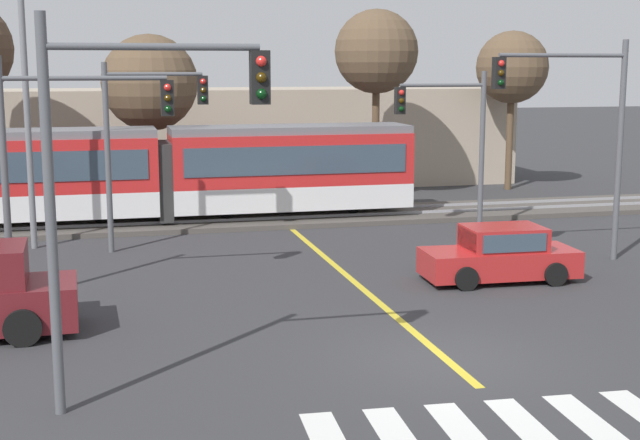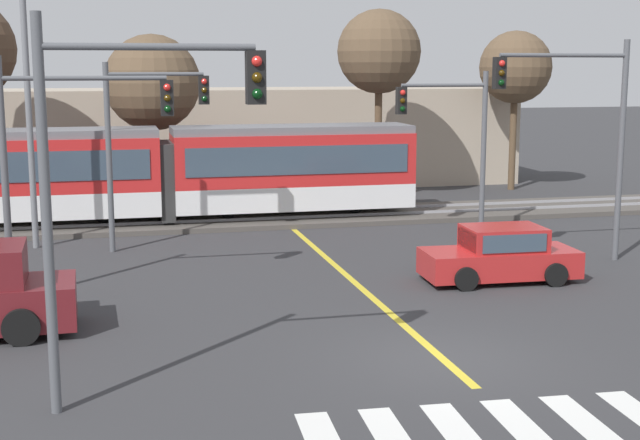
# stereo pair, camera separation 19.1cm
# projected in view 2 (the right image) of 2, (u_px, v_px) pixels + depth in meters

# --- Properties ---
(ground_plane) EXTENTS (200.00, 200.00, 0.00)m
(ground_plane) POSITION_uv_depth(u_px,v_px,m) (442.00, 359.00, 17.95)
(ground_plane) COLOR #333335
(track_bed) EXTENTS (120.00, 4.00, 0.18)m
(track_bed) POSITION_uv_depth(u_px,v_px,m) (283.00, 218.00, 34.00)
(track_bed) COLOR #4C4742
(track_bed) RESTS_ON ground
(rail_near) EXTENTS (120.00, 0.08, 0.10)m
(rail_near) POSITION_uv_depth(u_px,v_px,m) (287.00, 218.00, 33.28)
(rail_near) COLOR #939399
(rail_near) RESTS_ON track_bed
(rail_far) EXTENTS (120.00, 0.08, 0.10)m
(rail_far) POSITION_uv_depth(u_px,v_px,m) (280.00, 211.00, 34.67)
(rail_far) COLOR #939399
(rail_far) RESTS_ON track_bed
(light_rail_tram) EXTENTS (18.50, 2.64, 3.43)m
(light_rail_tram) POSITION_uv_depth(u_px,v_px,m) (166.00, 170.00, 32.66)
(light_rail_tram) COLOR silver
(light_rail_tram) RESTS_ON track_bed
(crosswalk_stripe_2) EXTENTS (0.71, 2.83, 0.01)m
(crosswalk_stripe_2) POSITION_uv_depth(u_px,v_px,m) (461.00, 437.00, 14.17)
(crosswalk_stripe_2) COLOR silver
(crosswalk_stripe_2) RESTS_ON ground
(crosswalk_stripe_3) EXTENTS (0.71, 2.83, 0.01)m
(crosswalk_stripe_3) POSITION_uv_depth(u_px,v_px,m) (526.00, 432.00, 14.36)
(crosswalk_stripe_3) COLOR silver
(crosswalk_stripe_3) RESTS_ON ground
(crosswalk_stripe_4) EXTENTS (0.71, 2.83, 0.01)m
(crosswalk_stripe_4) POSITION_uv_depth(u_px,v_px,m) (590.00, 427.00, 14.56)
(crosswalk_stripe_4) COLOR silver
(crosswalk_stripe_4) RESTS_ON ground
(lane_centre_line) EXTENTS (0.20, 16.50, 0.01)m
(lane_centre_line) POSITION_uv_depth(u_px,v_px,m) (356.00, 283.00, 24.19)
(lane_centre_line) COLOR gold
(lane_centre_line) RESTS_ON ground
(sedan_crossing) EXTENTS (4.27, 2.05, 1.52)m
(sedan_crossing) POSITION_uv_depth(u_px,v_px,m) (500.00, 256.00, 24.32)
(sedan_crossing) COLOR #B22323
(sedan_crossing) RESTS_ON ground
(traffic_light_mid_right) EXTENTS (4.25, 0.38, 6.59)m
(traffic_light_mid_right) POSITION_uv_depth(u_px,v_px,m) (581.00, 117.00, 26.06)
(traffic_light_mid_right) COLOR #515459
(traffic_light_mid_right) RESTS_ON ground
(traffic_light_far_left) EXTENTS (3.25, 0.38, 5.95)m
(traffic_light_far_left) POSITION_uv_depth(u_px,v_px,m) (143.00, 127.00, 27.85)
(traffic_light_far_left) COLOR #515459
(traffic_light_far_left) RESTS_ON ground
(traffic_light_near_left) EXTENTS (3.75, 0.38, 6.68)m
(traffic_light_near_left) POSITION_uv_depth(u_px,v_px,m) (118.00, 157.00, 14.70)
(traffic_light_near_left) COLOR #515459
(traffic_light_near_left) RESTS_ON ground
(traffic_light_far_right) EXTENTS (3.25, 0.38, 5.66)m
(traffic_light_far_right) POSITION_uv_depth(u_px,v_px,m) (454.00, 129.00, 30.21)
(traffic_light_far_right) COLOR #515459
(traffic_light_far_right) RESTS_ON ground
(traffic_light_mid_left) EXTENTS (4.25, 0.38, 6.08)m
(traffic_light_mid_left) POSITION_uv_depth(u_px,v_px,m) (64.00, 141.00, 22.06)
(traffic_light_mid_left) COLOR #515459
(traffic_light_mid_left) RESTS_ON ground
(street_lamp_west) EXTENTS (2.33, 0.28, 9.00)m
(street_lamp_west) POSITION_uv_depth(u_px,v_px,m) (34.00, 89.00, 28.08)
(street_lamp_west) COLOR slate
(street_lamp_west) RESTS_ON ground
(bare_tree_west) EXTENTS (3.83, 3.83, 7.09)m
(bare_tree_west) POSITION_uv_depth(u_px,v_px,m) (152.00, 83.00, 35.51)
(bare_tree_west) COLOR brown
(bare_tree_west) RESTS_ON ground
(bare_tree_east) EXTENTS (3.56, 3.56, 8.21)m
(bare_tree_east) POSITION_uv_depth(u_px,v_px,m) (379.00, 53.00, 37.75)
(bare_tree_east) COLOR brown
(bare_tree_east) RESTS_ON ground
(bare_tree_far_east) EXTENTS (3.37, 3.37, 7.45)m
(bare_tree_far_east) POSITION_uv_depth(u_px,v_px,m) (515.00, 68.00, 41.55)
(bare_tree_far_east) COLOR brown
(bare_tree_far_east) RESTS_ON ground
(building_backdrop_far) EXTENTS (24.86, 6.00, 4.73)m
(building_backdrop_far) POSITION_uv_depth(u_px,v_px,m) (262.00, 137.00, 44.18)
(building_backdrop_far) COLOR tan
(building_backdrop_far) RESTS_ON ground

